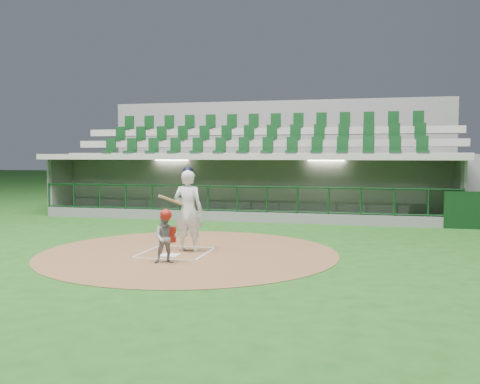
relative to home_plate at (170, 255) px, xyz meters
name	(u,v)px	position (x,y,z in m)	size (l,w,h in m)	color
ground	(180,251)	(0.00, 0.70, -0.02)	(120.00, 120.00, 0.00)	#194A15
dirt_circle	(189,253)	(0.30, 0.50, -0.02)	(7.20, 7.20, 0.01)	brown
home_plate	(170,255)	(0.00, 0.00, 0.00)	(0.43, 0.43, 0.02)	white
batter_box_chalk	(176,252)	(0.00, 0.40, 0.00)	(1.55, 1.80, 0.01)	silver
dugout_structure	(253,191)	(0.17, 8.51, 0.94)	(16.40, 3.70, 3.00)	gray
seating_deck	(264,176)	(0.00, 11.61, 1.40)	(17.00, 6.72, 5.15)	slate
batter	(188,209)	(0.23, 0.66, 1.02)	(0.91, 0.89, 2.08)	white
catcher	(166,236)	(0.23, -0.79, 0.58)	(0.64, 0.57, 1.18)	#97979C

